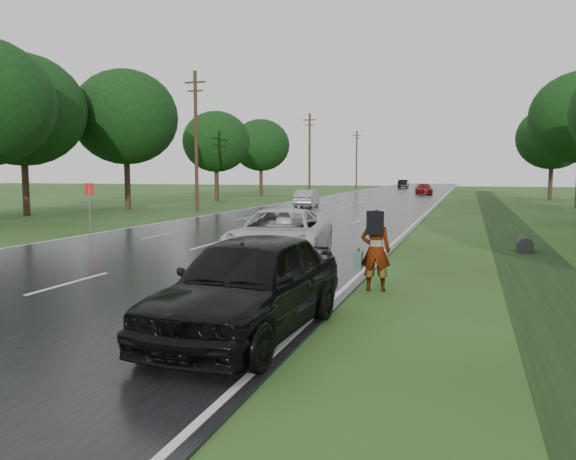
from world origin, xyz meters
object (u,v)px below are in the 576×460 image
(pedestrian, at_px, (375,249))
(white_pickup, at_px, (280,235))
(dark_sedan, at_px, (249,284))
(road_sign, at_px, (89,196))
(silver_sedan, at_px, (307,198))

(pedestrian, xyz_separation_m, white_pickup, (-3.50, 3.35, -0.14))
(pedestrian, xyz_separation_m, dark_sedan, (-1.45, -4.41, -0.09))
(road_sign, distance_m, pedestrian, 19.03)
(white_pickup, relative_size, silver_sedan, 1.39)
(dark_sedan, xyz_separation_m, silver_sedan, (-9.04, 35.11, -0.18))
(road_sign, relative_size, white_pickup, 0.39)
(pedestrian, relative_size, white_pickup, 0.33)
(pedestrian, height_order, white_pickup, pedestrian)
(road_sign, distance_m, dark_sedan, 20.71)
(dark_sedan, relative_size, silver_sedan, 1.21)
(pedestrian, xyz_separation_m, silver_sedan, (-10.49, 30.70, -0.26))
(dark_sedan, distance_m, silver_sedan, 36.26)
(road_sign, distance_m, silver_sedan, 21.09)
(road_sign, relative_size, silver_sedan, 0.54)
(road_sign, xyz_separation_m, white_pickup, (12.45, -7.00, -0.78))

